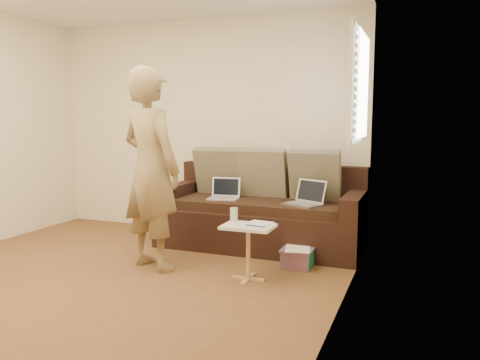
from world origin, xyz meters
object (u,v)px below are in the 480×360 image
(laptop_white, at_px, (223,199))
(side_table, at_px, (248,252))
(person, at_px, (151,169))
(drinking_glass, at_px, (234,214))
(laptop_silver, at_px, (302,205))
(striped_box, at_px, (298,257))
(sofa, at_px, (261,208))

(laptop_white, xyz_separation_m, side_table, (0.66, -0.98, -0.28))
(person, relative_size, drinking_glass, 15.63)
(laptop_silver, distance_m, person, 1.58)
(side_table, distance_m, striped_box, 0.62)
(person, distance_m, drinking_glass, 0.88)
(striped_box, bearing_deg, laptop_white, 153.99)
(sofa, relative_size, laptop_white, 6.84)
(sofa, height_order, striped_box, sofa)
(sofa, relative_size, striped_box, 7.49)
(sofa, relative_size, person, 1.17)
(laptop_silver, relative_size, drinking_glass, 3.05)
(side_table, bearing_deg, sofa, 103.00)
(laptop_silver, xyz_separation_m, person, (-1.22, -0.92, 0.42))
(laptop_white, relative_size, striped_box, 1.10)
(side_table, bearing_deg, laptop_silver, 74.82)
(person, height_order, striped_box, person)
(laptop_silver, bearing_deg, person, -116.65)
(sofa, height_order, drinking_glass, sofa)
(laptop_silver, bearing_deg, drinking_glass, -92.00)
(laptop_white, distance_m, drinking_glass, 0.98)
(sofa, bearing_deg, laptop_silver, -17.04)
(sofa, xyz_separation_m, person, (-0.71, -1.08, 0.51))
(person, xyz_separation_m, side_table, (0.96, -0.00, -0.69))
(sofa, height_order, laptop_silver, sofa)
(drinking_glass, bearing_deg, sofa, 94.07)
(person, xyz_separation_m, striped_box, (1.28, 0.50, -0.85))
(person, relative_size, striped_box, 6.39)
(laptop_white, distance_m, person, 1.11)
(side_table, xyz_separation_m, drinking_glass, (-0.18, 0.12, 0.30))
(sofa, bearing_deg, drinking_glass, -85.93)
(drinking_glass, xyz_separation_m, striped_box, (0.50, 0.39, -0.45))
(laptop_silver, relative_size, person, 0.20)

